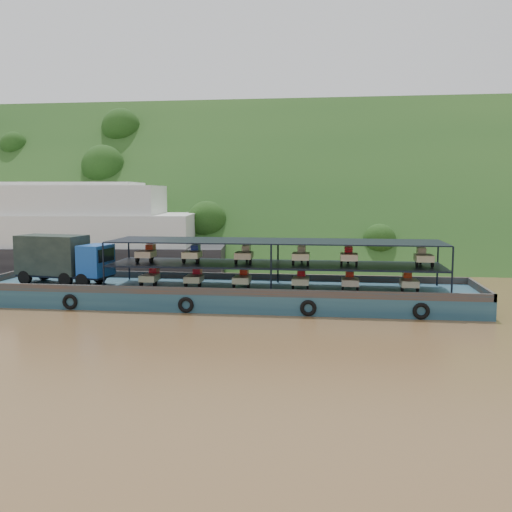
# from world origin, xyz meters

# --- Properties ---
(ground) EXTENTS (160.00, 160.00, 0.00)m
(ground) POSITION_xyz_m (0.00, 0.00, 0.00)
(ground) COLOR brown
(ground) RESTS_ON ground
(hillside) EXTENTS (140.00, 39.60, 39.60)m
(hillside) POSITION_xyz_m (0.00, 36.00, 0.00)
(hillside) COLOR #163B15
(hillside) RESTS_ON ground
(cargo_barge) EXTENTS (35.00, 7.18, 4.75)m
(cargo_barge) POSITION_xyz_m (-5.07, 0.88, 1.18)
(cargo_barge) COLOR #15364B
(cargo_barge) RESTS_ON ground
(passenger_ferry) EXTENTS (44.63, 15.85, 8.84)m
(passenger_ferry) POSITION_xyz_m (-28.77, 15.41, 3.83)
(passenger_ferry) COLOR black
(passenger_ferry) RESTS_ON ground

